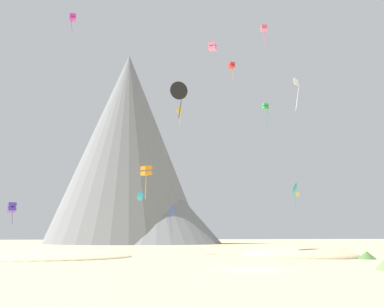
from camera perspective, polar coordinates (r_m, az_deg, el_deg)
The scene contains 19 objects.
ground_plane at distance 36.20m, azimuth 7.69°, elevation -14.32°, with size 400.00×400.00×0.00m, color #C6B284.
dune_foreground_left at distance 57.29m, azimuth 13.37°, elevation -12.56°, with size 14.47×10.06×2.43m, color #C6B284.
dune_foreground_right at distance 57.17m, azimuth -17.26°, elevation -12.39°, with size 19.29×17.00×1.74m, color #CCBA8E.
bush_near_left at distance 54.45m, azimuth 21.14°, elevation -11.85°, with size 2.10×2.10×0.88m, color #477238.
rock_massif at distance 138.59m, azimuth -7.51°, elevation -0.46°, with size 53.82×50.67×58.76m.
kite_green_high at distance 99.78m, azimuth 9.25°, elevation 5.84°, with size 1.26×1.19×5.39m.
kite_yellow_low at distance 97.63m, azimuth 13.15°, elevation -5.04°, with size 0.64×0.41×0.78m.
kite_pink_high at distance 84.57m, azimuth 2.60°, elevation 13.30°, with size 1.75×1.76×1.33m.
kite_gold_mid at distance 86.52m, azimuth -1.64°, elevation 5.44°, with size 0.88×0.82×3.60m.
kite_cyan_low at distance 86.27m, azimuth -6.50°, elevation -5.38°, with size 1.47×1.49×1.71m.
kite_magenta_high at distance 72.08m, azimuth -14.78°, elevation 16.23°, with size 0.93×0.91×2.75m.
kite_white_mid at distance 60.54m, azimuth 13.01°, elevation 8.24°, with size 0.97×0.76×4.29m.
kite_teal_low at distance 88.90m, azimuth 12.89°, elevation -4.42°, with size 2.24×2.54×5.22m.
kite_red_high at distance 97.07m, azimuth 5.03°, elevation 10.99°, with size 1.25×1.28×3.81m.
kite_indigo_low at distance 77.39m, azimuth -21.74°, elevation -6.35°, with size 1.57×1.63×3.35m.
kite_blue_low at distance 90.80m, azimuth -2.60°, elevation -7.22°, with size 1.01×1.94×6.37m.
kite_rainbow_high at distance 74.34m, azimuth 9.04°, elevation 15.33°, with size 1.04×1.07×3.33m.
kite_black_mid at distance 56.49m, azimuth -1.70°, elevation 7.89°, with size 2.31×0.85×4.65m.
kite_orange_low at distance 65.38m, azimuth -5.77°, elevation -2.18°, with size 1.71×1.69×4.86m.
Camera 1 is at (-10.64, -34.50, 2.71)m, focal length 42.35 mm.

